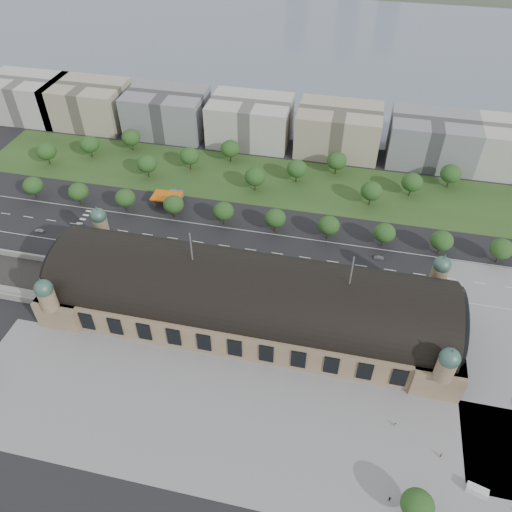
% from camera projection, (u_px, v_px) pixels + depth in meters
% --- Properties ---
extents(ground, '(900.00, 900.00, 0.00)m').
position_uv_depth(ground, '(248.00, 317.00, 189.41)').
color(ground, black).
rests_on(ground, ground).
extents(station, '(150.00, 48.40, 44.30)m').
position_uv_depth(station, '(248.00, 298.00, 182.55)').
color(station, '#9F8463').
rests_on(station, ground).
extents(plaza_south, '(190.00, 48.00, 0.12)m').
position_uv_depth(plaza_south, '(248.00, 426.00, 155.83)').
color(plaza_south, gray).
rests_on(plaza_south, ground).
extents(road_slab, '(260.00, 26.00, 0.10)m').
position_uv_depth(road_slab, '(224.00, 246.00, 220.25)').
color(road_slab, black).
rests_on(road_slab, ground).
extents(grass_belt, '(300.00, 45.00, 0.10)m').
position_uv_depth(grass_belt, '(261.00, 180.00, 259.40)').
color(grass_belt, '#294B1E').
rests_on(grass_belt, ground).
extents(petrol_station, '(14.00, 13.00, 5.05)m').
position_uv_depth(petrol_station, '(172.00, 196.00, 243.58)').
color(petrol_station, '#D95E0C').
rests_on(petrol_station, ground).
extents(lake, '(700.00, 320.00, 0.08)m').
position_uv_depth(lake, '(332.00, 46.00, 405.92)').
color(lake, slate).
rests_on(lake, ground).
extents(office_0, '(45.00, 32.00, 24.00)m').
position_uv_depth(office_0, '(28.00, 98.00, 305.47)').
color(office_0, beige).
rests_on(office_0, ground).
extents(office_1, '(45.00, 32.00, 24.00)m').
position_uv_depth(office_1, '(88.00, 104.00, 299.02)').
color(office_1, '#B0A58A').
rests_on(office_1, ground).
extents(office_2, '(45.00, 32.00, 24.00)m').
position_uv_depth(office_2, '(167.00, 112.00, 290.94)').
color(office_2, gray).
rests_on(office_2, ground).
extents(office_3, '(45.00, 32.00, 24.00)m').
position_uv_depth(office_3, '(250.00, 121.00, 282.87)').
color(office_3, beige).
rests_on(office_3, ground).
extents(office_4, '(45.00, 32.00, 24.00)m').
position_uv_depth(office_4, '(338.00, 130.00, 274.80)').
color(office_4, '#B0A58A').
rests_on(office_4, ground).
extents(office_5, '(45.00, 32.00, 24.00)m').
position_uv_depth(office_5, '(432.00, 140.00, 266.73)').
color(office_5, gray).
rests_on(office_5, ground).
extents(tree_row_0, '(9.60, 9.60, 11.52)m').
position_uv_depth(tree_row_0, '(33.00, 185.00, 242.33)').
color(tree_row_0, '#2D2116').
rests_on(tree_row_0, ground).
extents(tree_row_1, '(9.60, 9.60, 11.52)m').
position_uv_depth(tree_row_1, '(78.00, 192.00, 238.46)').
color(tree_row_1, '#2D2116').
rests_on(tree_row_1, ground).
extents(tree_row_2, '(9.60, 9.60, 11.52)m').
position_uv_depth(tree_row_2, '(125.00, 198.00, 234.58)').
color(tree_row_2, '#2D2116').
rests_on(tree_row_2, ground).
extents(tree_row_3, '(9.60, 9.60, 11.52)m').
position_uv_depth(tree_row_3, '(174.00, 204.00, 230.71)').
color(tree_row_3, '#2D2116').
rests_on(tree_row_3, ground).
extents(tree_row_4, '(9.60, 9.60, 11.52)m').
position_uv_depth(tree_row_4, '(224.00, 211.00, 226.83)').
color(tree_row_4, '#2D2116').
rests_on(tree_row_4, ground).
extents(tree_row_5, '(9.60, 9.60, 11.52)m').
position_uv_depth(tree_row_5, '(275.00, 218.00, 222.96)').
color(tree_row_5, '#2D2116').
rests_on(tree_row_5, ground).
extents(tree_row_6, '(9.60, 9.60, 11.52)m').
position_uv_depth(tree_row_6, '(329.00, 225.00, 219.08)').
color(tree_row_6, '#2D2116').
rests_on(tree_row_6, ground).
extents(tree_row_7, '(9.60, 9.60, 11.52)m').
position_uv_depth(tree_row_7, '(384.00, 233.00, 215.21)').
color(tree_row_7, '#2D2116').
rests_on(tree_row_7, ground).
extents(tree_row_8, '(9.60, 9.60, 11.52)m').
position_uv_depth(tree_row_8, '(442.00, 241.00, 211.33)').
color(tree_row_8, '#2D2116').
rests_on(tree_row_8, ground).
extents(tree_row_9, '(9.60, 9.60, 11.52)m').
position_uv_depth(tree_row_9, '(502.00, 249.00, 207.46)').
color(tree_row_9, '#2D2116').
rests_on(tree_row_9, ground).
extents(tree_belt_0, '(10.40, 10.40, 12.48)m').
position_uv_depth(tree_belt_0, '(46.00, 151.00, 265.33)').
color(tree_belt_0, '#2D2116').
rests_on(tree_belt_0, ground).
extents(tree_belt_1, '(10.40, 10.40, 12.48)m').
position_uv_depth(tree_belt_1, '(90.00, 144.00, 270.98)').
color(tree_belt_1, '#2D2116').
rests_on(tree_belt_1, ground).
extents(tree_belt_2, '(10.40, 10.40, 12.48)m').
position_uv_depth(tree_belt_2, '(131.00, 137.00, 276.63)').
color(tree_belt_2, '#2D2116').
rests_on(tree_belt_2, ground).
extents(tree_belt_3, '(10.40, 10.40, 12.48)m').
position_uv_depth(tree_belt_3, '(147.00, 164.00, 256.13)').
color(tree_belt_3, '#2D2116').
rests_on(tree_belt_3, ground).
extents(tree_belt_4, '(10.40, 10.40, 12.48)m').
position_uv_depth(tree_belt_4, '(190.00, 156.00, 261.78)').
color(tree_belt_4, '#2D2116').
rests_on(tree_belt_4, ground).
extents(tree_belt_5, '(10.40, 10.40, 12.48)m').
position_uv_depth(tree_belt_5, '(230.00, 149.00, 267.43)').
color(tree_belt_5, '#2D2116').
rests_on(tree_belt_5, ground).
extents(tree_belt_6, '(10.40, 10.40, 12.48)m').
position_uv_depth(tree_belt_6, '(255.00, 177.00, 246.92)').
color(tree_belt_6, '#2D2116').
rests_on(tree_belt_6, ground).
extents(tree_belt_7, '(10.40, 10.40, 12.48)m').
position_uv_depth(tree_belt_7, '(297.00, 169.00, 252.57)').
color(tree_belt_7, '#2D2116').
rests_on(tree_belt_7, ground).
extents(tree_belt_8, '(10.40, 10.40, 12.48)m').
position_uv_depth(tree_belt_8, '(337.00, 161.00, 258.23)').
color(tree_belt_8, '#2D2116').
rests_on(tree_belt_8, ground).
extents(tree_belt_9, '(10.40, 10.40, 12.48)m').
position_uv_depth(tree_belt_9, '(372.00, 191.00, 237.72)').
color(tree_belt_9, '#2D2116').
rests_on(tree_belt_9, ground).
extents(tree_belt_10, '(10.40, 10.40, 12.48)m').
position_uv_depth(tree_belt_10, '(412.00, 182.00, 243.37)').
color(tree_belt_10, '#2D2116').
rests_on(tree_belt_10, ground).
extents(tree_belt_11, '(10.40, 10.40, 12.48)m').
position_uv_depth(tree_belt_11, '(451.00, 174.00, 249.02)').
color(tree_belt_11, '#2D2116').
rests_on(tree_belt_11, ground).
extents(tree_plaza_s, '(9.00, 9.00, 10.64)m').
position_uv_depth(tree_plaza_s, '(418.00, 505.00, 131.58)').
color(tree_plaza_s, '#2D2116').
rests_on(tree_plaza_s, ground).
extents(traffic_car_0, '(4.32, 2.08, 1.42)m').
position_uv_depth(traffic_car_0, '(39.00, 230.00, 227.17)').
color(traffic_car_0, silver).
rests_on(traffic_car_0, ground).
extents(traffic_car_1, '(5.03, 2.15, 1.61)m').
position_uv_depth(traffic_car_1, '(101.00, 217.00, 234.62)').
color(traffic_car_1, gray).
rests_on(traffic_car_1, ground).
extents(traffic_car_2, '(4.90, 2.44, 1.33)m').
position_uv_depth(traffic_car_2, '(118.00, 245.00, 219.46)').
color(traffic_car_2, black).
rests_on(traffic_car_2, ground).
extents(traffic_car_4, '(3.94, 1.66, 1.33)m').
position_uv_depth(traffic_car_4, '(250.00, 253.00, 215.80)').
color(traffic_car_4, '#1A214A').
rests_on(traffic_car_4, ground).
extents(traffic_car_5, '(4.25, 1.80, 1.36)m').
position_uv_depth(traffic_car_5, '(379.00, 258.00, 213.39)').
color(traffic_car_5, '#5A5C62').
rests_on(traffic_car_5, ground).
extents(parked_car_0, '(5.11, 3.98, 1.62)m').
position_uv_depth(parked_car_0, '(81.00, 250.00, 217.04)').
color(parked_car_0, black).
rests_on(parked_car_0, ground).
extents(parked_car_1, '(4.98, 4.27, 1.27)m').
position_uv_depth(parked_car_1, '(137.00, 253.00, 215.70)').
color(parked_car_1, maroon).
rests_on(parked_car_1, ground).
extents(parked_car_2, '(5.70, 4.04, 1.53)m').
position_uv_depth(parked_car_2, '(139.00, 259.00, 212.69)').
color(parked_car_2, '#1A1C4A').
rests_on(parked_car_2, ground).
extents(parked_car_3, '(4.48, 3.14, 1.42)m').
position_uv_depth(parked_car_3, '(163.00, 258.00, 213.24)').
color(parked_car_3, slate).
rests_on(parked_car_3, ground).
extents(parked_car_4, '(4.37, 2.95, 1.36)m').
position_uv_depth(parked_car_4, '(197.00, 268.00, 208.60)').
color(parked_car_4, '#BABABC').
rests_on(parked_car_4, ground).
extents(parked_car_5, '(5.79, 5.00, 1.48)m').
position_uv_depth(parked_car_5, '(198.00, 268.00, 208.49)').
color(parked_car_5, '#9B9FA4').
rests_on(parked_car_5, ground).
extents(parked_car_6, '(5.62, 5.16, 1.58)m').
position_uv_depth(parked_car_6, '(220.00, 265.00, 209.95)').
color(parked_car_6, black).
rests_on(parked_car_6, ground).
extents(bus_west, '(10.71, 3.25, 2.94)m').
position_uv_depth(bus_west, '(269.00, 268.00, 207.63)').
color(bus_west, '#AB351B').
rests_on(bus_west, ground).
extents(bus_mid, '(12.74, 4.00, 3.49)m').
position_uv_depth(bus_mid, '(316.00, 266.00, 208.06)').
color(bus_mid, beige).
rests_on(bus_mid, ground).
extents(bus_east, '(11.70, 2.77, 3.26)m').
position_uv_depth(bus_east, '(334.00, 269.00, 206.70)').
color(bus_east, beige).
rests_on(bus_east, ground).
extents(van_south, '(6.24, 3.74, 2.53)m').
position_uv_depth(van_south, '(476.00, 490.00, 139.98)').
color(van_south, silver).
rests_on(van_south, ground).
extents(pedestrian_0, '(0.93, 0.68, 1.71)m').
position_uv_depth(pedestrian_0, '(395.00, 425.00, 155.31)').
color(pedestrian_0, gray).
rests_on(pedestrian_0, ground).
extents(pedestrian_1, '(0.64, 0.79, 1.87)m').
position_uv_depth(pedestrian_1, '(441.00, 455.00, 147.81)').
color(pedestrian_1, gray).
rests_on(pedestrian_1, ground).
extents(pedestrian_4, '(1.10, 1.12, 1.70)m').
position_uv_depth(pedestrian_4, '(389.00, 499.00, 138.51)').
color(pedestrian_4, gray).
rests_on(pedestrian_4, ground).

